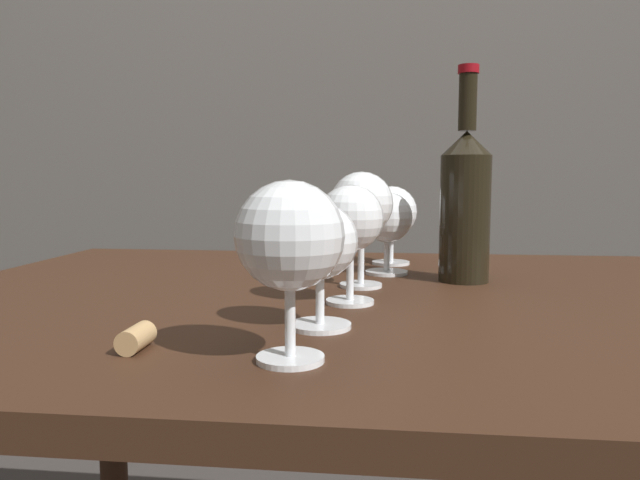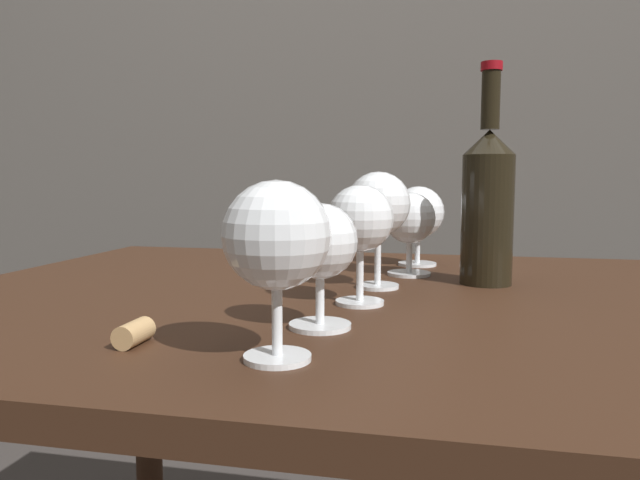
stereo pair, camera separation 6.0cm
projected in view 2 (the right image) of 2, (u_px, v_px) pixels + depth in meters
The scene contains 10 objects.
back_wall at pixel (412, 39), 1.77m from camera, with size 5.00×0.08×2.60m, color #59544F.
dining_table at pixel (354, 368), 0.80m from camera, with size 1.14×0.86×0.74m.
wine_glass_merlot at pixel (276, 239), 0.49m from camera, with size 0.09×0.09×0.15m.
wine_glass_amber at pixel (320, 245), 0.60m from camera, with size 0.08×0.08×0.13m.
wine_glass_pinot at pixel (360, 220), 0.71m from camera, with size 0.08×0.08×0.14m.
wine_glass_chardonnay at pixel (378, 205), 0.81m from camera, with size 0.09×0.09×0.16m.
wine_glass_port at pixel (410, 221), 0.92m from camera, with size 0.08×0.08×0.13m.
wine_glass_cabernet at pixel (418, 214), 1.03m from camera, with size 0.09×0.09×0.14m.
wine_bottle at pixel (488, 202), 0.84m from camera, with size 0.07×0.07×0.31m.
cork at pixel (134, 333), 0.54m from camera, with size 0.02×0.02×0.04m, color tan.
Camera 2 is at (0.12, -0.77, 0.89)m, focal length 33.54 mm.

